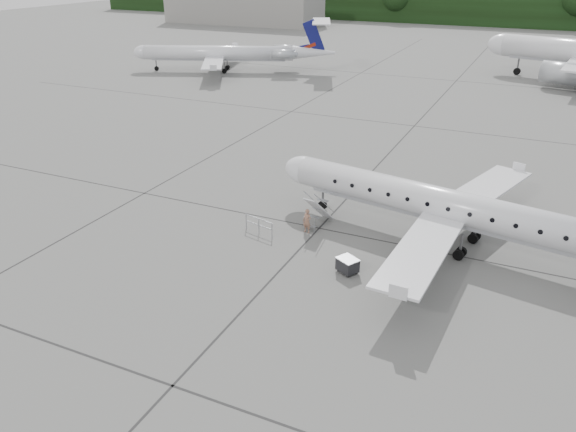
% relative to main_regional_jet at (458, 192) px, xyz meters
% --- Properties ---
extents(ground, '(320.00, 320.00, 0.00)m').
position_rel_main_regional_jet_xyz_m(ground, '(-1.73, -6.51, -3.58)').
color(ground, slate).
rests_on(ground, ground).
extents(treeline, '(260.00, 4.00, 8.00)m').
position_rel_main_regional_jet_xyz_m(treeline, '(-1.73, 123.49, 0.42)').
color(treeline, black).
rests_on(treeline, ground).
extents(terminal_building, '(40.00, 14.00, 10.00)m').
position_rel_main_regional_jet_xyz_m(terminal_building, '(-71.73, 103.49, 1.42)').
color(terminal_building, gray).
rests_on(terminal_building, ground).
extents(main_regional_jet, '(31.13, 24.86, 7.16)m').
position_rel_main_regional_jet_xyz_m(main_regional_jet, '(0.00, 0.00, 0.00)').
color(main_regional_jet, silver).
rests_on(main_regional_jet, ground).
extents(airstair, '(1.29, 2.58, 2.24)m').
position_rel_main_regional_jet_xyz_m(airstair, '(-8.57, -0.73, -2.46)').
color(airstair, silver).
rests_on(airstair, ground).
extents(passenger, '(0.65, 0.49, 1.61)m').
position_rel_main_regional_jet_xyz_m(passenger, '(-8.82, -2.10, -2.77)').
color(passenger, '#8B604B').
rests_on(passenger, ground).
extents(safety_railing, '(2.16, 0.59, 1.00)m').
position_rel_main_regional_jet_xyz_m(safety_railing, '(-11.62, -3.46, -3.08)').
color(safety_railing, gray).
rests_on(safety_railing, ground).
extents(baggage_cart, '(1.39, 1.31, 0.95)m').
position_rel_main_regional_jet_xyz_m(baggage_cart, '(-4.75, -5.81, -3.11)').
color(baggage_cart, black).
rests_on(baggage_cart, ground).
extents(bg_regional_left, '(34.91, 30.34, 7.66)m').
position_rel_main_regional_jet_xyz_m(bg_regional_left, '(-42.89, 43.29, 0.25)').
color(bg_regional_left, silver).
rests_on(bg_regional_left, ground).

